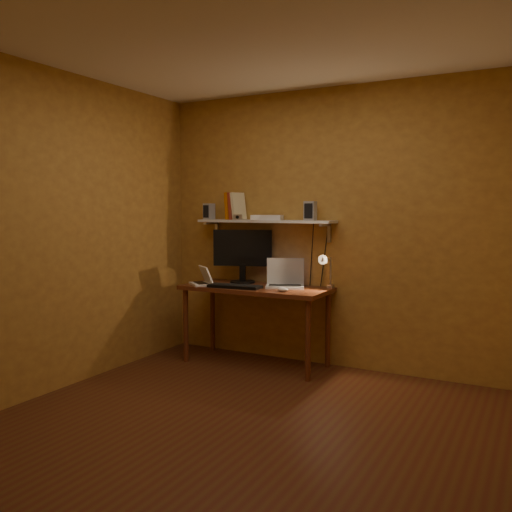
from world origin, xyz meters
The scene contains 14 objects.
room centered at (0.00, 0.00, 1.30)m, with size 3.44×3.24×2.64m.
desk centered at (-0.61, 1.28, 0.66)m, with size 1.40×0.60×0.75m.
wall_shelf centered at (-0.61, 1.47, 1.36)m, with size 1.40×0.25×0.21m.
monitor centered at (-0.85, 1.44, 1.04)m, with size 0.56×0.31×0.53m.
laptop centered at (-0.36, 1.39, 0.82)m, with size 0.42×0.37×0.27m.
netbook centered at (-1.11, 1.14, 0.80)m, with size 0.31×0.30×0.18m.
keyboard centered at (-0.74, 1.11, 0.76)m, with size 0.50×0.17×0.03m, color black.
mouse centered at (-0.25, 1.11, 0.77)m, with size 0.11×0.07×0.04m, color white.
desk_lamp centered at (0.05, 1.41, 0.96)m, with size 0.09×0.23×0.38m.
speaker_left centered at (-1.25, 1.47, 1.46)m, with size 0.09×0.09×0.16m, color #999CA2.
speaker_right centered at (-0.14, 1.47, 1.46)m, with size 0.10×0.10×0.18m, color #999CA2.
books centered at (-0.95, 1.48, 1.51)m, with size 0.17×0.19×0.27m.
shelf_camera centered at (-0.88, 1.40, 1.40)m, with size 0.09×0.05×0.05m.
router centered at (-0.58, 1.46, 1.40)m, with size 0.29×0.19×0.05m, color white.
Camera 1 is at (1.79, -3.19, 1.48)m, focal length 38.00 mm.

